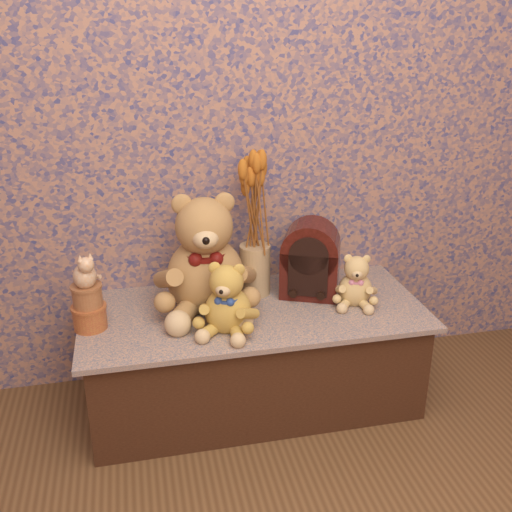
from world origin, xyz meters
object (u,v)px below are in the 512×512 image
at_px(teddy_large, 205,247).
at_px(teddy_small, 356,277).
at_px(biscuit_tin_lower, 90,317).
at_px(cat_figurine, 84,268).
at_px(teddy_medium, 228,294).
at_px(ceramic_vase, 255,269).
at_px(cathedral_radio, 310,258).

distance_m(teddy_large, teddy_small, 0.60).
distance_m(biscuit_tin_lower, cat_figurine, 0.19).
xyz_separation_m(biscuit_tin_lower, cat_figurine, (0.00, 0.00, 0.19)).
xyz_separation_m(teddy_medium, ceramic_vase, (0.16, 0.27, -0.04)).
bearing_deg(teddy_small, teddy_medium, -150.89).
bearing_deg(biscuit_tin_lower, teddy_small, -0.78).
bearing_deg(cathedral_radio, teddy_medium, -127.44).
bearing_deg(teddy_large, ceramic_vase, 24.49).
bearing_deg(ceramic_vase, teddy_large, -160.36).
bearing_deg(teddy_large, teddy_small, -4.78).
bearing_deg(cat_figurine, ceramic_vase, -6.10).
relative_size(biscuit_tin_lower, cat_figurine, 0.89).
height_order(teddy_large, cathedral_radio, teddy_large).
xyz_separation_m(ceramic_vase, biscuit_tin_lower, (-0.64, -0.16, -0.06)).
bearing_deg(teddy_large, teddy_medium, -70.03).
height_order(teddy_small, cathedral_radio, cathedral_radio).
relative_size(teddy_large, biscuit_tin_lower, 4.12).
height_order(teddy_large, teddy_medium, teddy_large).
bearing_deg(cathedral_radio, ceramic_vase, -172.06).
distance_m(cathedral_radio, biscuit_tin_lower, 0.87).
bearing_deg(ceramic_vase, teddy_small, -25.36).
distance_m(teddy_medium, biscuit_tin_lower, 0.51).
relative_size(ceramic_vase, biscuit_tin_lower, 1.73).
relative_size(teddy_small, cathedral_radio, 0.71).
distance_m(teddy_small, biscuit_tin_lower, 1.01).
relative_size(teddy_medium, cat_figurine, 2.07).
xyz_separation_m(teddy_large, biscuit_tin_lower, (-0.43, -0.08, -0.20)).
relative_size(cathedral_radio, ceramic_vase, 1.51).
xyz_separation_m(teddy_large, cat_figurine, (-0.43, -0.08, -0.01)).
bearing_deg(biscuit_tin_lower, teddy_large, 10.88).
distance_m(teddy_large, cathedral_radio, 0.43).
height_order(ceramic_vase, cat_figurine, cat_figurine).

